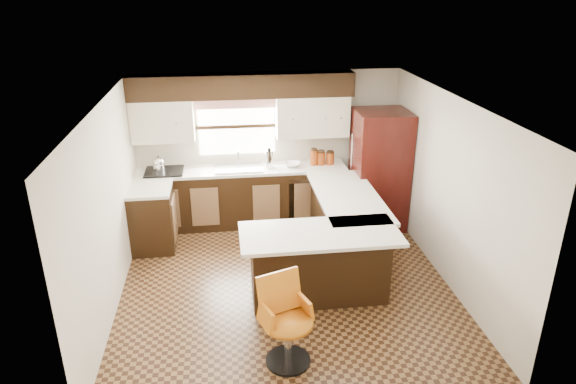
{
  "coord_description": "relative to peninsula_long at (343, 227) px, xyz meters",
  "views": [
    {
      "loc": [
        -0.71,
        -5.73,
        3.69
      ],
      "look_at": [
        0.09,
        0.45,
        1.11
      ],
      "focal_mm": 32.0,
      "sensor_mm": 36.0,
      "label": 1
    }
  ],
  "objects": [
    {
      "name": "counter_back",
      "position": [
        -1.35,
        1.28,
        0.47
      ],
      "size": [
        3.3,
        0.6,
        0.04
      ],
      "primitive_type": "cube",
      "color": "silver",
      "rests_on": "base_cab_back"
    },
    {
      "name": "soffit",
      "position": [
        -1.3,
        1.4,
        1.77
      ],
      "size": [
        3.4,
        0.35,
        0.36
      ],
      "primitive_type": "cube",
      "color": "black",
      "rests_on": "wall_back"
    },
    {
      "name": "peninsula_return",
      "position": [
        -0.53,
        -0.97,
        0.0
      ],
      "size": [
        1.65,
        0.6,
        0.9
      ],
      "primitive_type": "cube",
      "color": "black",
      "rests_on": "floor"
    },
    {
      "name": "wall_right",
      "position": [
        1.2,
        -0.62,
        0.75
      ],
      "size": [
        0.0,
        4.4,
        4.4
      ],
      "primitive_type": "plane",
      "rotation": [
        1.57,
        0.0,
        -1.57
      ],
      "color": "beige",
      "rests_on": "floor"
    },
    {
      "name": "wall_left",
      "position": [
        -3.0,
        -0.62,
        0.75
      ],
      "size": [
        0.0,
        4.4,
        4.4
      ],
      "primitive_type": "plane",
      "rotation": [
        1.57,
        0.0,
        1.57
      ],
      "color": "beige",
      "rests_on": "floor"
    },
    {
      "name": "canister_med",
      "position": [
        -0.08,
        1.3,
        0.6
      ],
      "size": [
        0.14,
        0.14,
        0.21
      ],
      "primitive_type": "cylinder",
      "color": "#86340C",
      "rests_on": "counter_back"
    },
    {
      "name": "canister_large",
      "position": [
        -0.2,
        1.3,
        0.62
      ],
      "size": [
        0.12,
        0.12,
        0.24
      ],
      "primitive_type": "cylinder",
      "color": "#86340C",
      "rests_on": "counter_back"
    },
    {
      "name": "upper_cab_right",
      "position": [
        -0.22,
        1.4,
        1.27
      ],
      "size": [
        1.14,
        0.35,
        0.64
      ],
      "primitive_type": "cube",
      "color": "beige",
      "rests_on": "wall_back"
    },
    {
      "name": "dishwasher",
      "position": [
        -0.35,
        0.99,
        -0.02
      ],
      "size": [
        0.58,
        0.03,
        0.78
      ],
      "primitive_type": "cube",
      "color": "black",
      "rests_on": "floor"
    },
    {
      "name": "counter_left",
      "position": [
        -2.7,
        0.62,
        0.47
      ],
      "size": [
        0.6,
        0.7,
        0.04
      ],
      "primitive_type": "cube",
      "color": "silver",
      "rests_on": "base_cab_left"
    },
    {
      "name": "base_cab_back",
      "position": [
        -1.35,
        1.28,
        0.0
      ],
      "size": [
        3.3,
        0.6,
        0.9
      ],
      "primitive_type": "cube",
      "color": "black",
      "rests_on": "floor"
    },
    {
      "name": "cooktop",
      "position": [
        -2.55,
        1.25,
        0.51
      ],
      "size": [
        0.58,
        0.5,
        0.02
      ],
      "primitive_type": "cube",
      "color": "black",
      "rests_on": "counter_back"
    },
    {
      "name": "wall_front",
      "position": [
        -0.9,
        -2.83,
        0.75
      ],
      "size": [
        4.4,
        0.0,
        4.4
      ],
      "primitive_type": "plane",
      "rotation": [
        -1.57,
        0.0,
        0.0
      ],
      "color": "beige",
      "rests_on": "floor"
    },
    {
      "name": "refrigerator",
      "position": [
        0.78,
        0.94,
        0.49
      ],
      "size": [
        0.8,
        0.77,
        1.87
      ],
      "primitive_type": "cube",
      "color": "#340C08",
      "rests_on": "floor"
    },
    {
      "name": "counter_pen_return",
      "position": [
        -0.55,
        -1.06,
        0.47
      ],
      "size": [
        1.89,
        0.84,
        0.04
      ],
      "primitive_type": "cube",
      "color": "silver",
      "rests_on": "peninsula_return"
    },
    {
      "name": "wall_back",
      "position": [
        -0.9,
        1.58,
        0.75
      ],
      "size": [
        4.4,
        0.0,
        4.4
      ],
      "primitive_type": "plane",
      "rotation": [
        1.57,
        0.0,
        0.0
      ],
      "color": "beige",
      "rests_on": "floor"
    },
    {
      "name": "bar_chair",
      "position": [
        -1.06,
        -2.12,
        0.03
      ],
      "size": [
        0.66,
        0.66,
        0.96
      ],
      "primitive_type": null,
      "rotation": [
        0.0,
        0.0,
        0.36
      ],
      "color": "#C46711",
      "rests_on": "floor"
    },
    {
      "name": "floor",
      "position": [
        -0.9,
        -0.62,
        -0.45
      ],
      "size": [
        4.4,
        4.4,
        0.0
      ],
      "primitive_type": "plane",
      "color": "#49301A",
      "rests_on": "ground"
    },
    {
      "name": "upper_cab_left",
      "position": [
        -2.52,
        1.4,
        1.27
      ],
      "size": [
        0.94,
        0.35,
        0.64
      ],
      "primitive_type": "cube",
      "color": "beige",
      "rests_on": "wall_back"
    },
    {
      "name": "mixing_bowl",
      "position": [
        -0.55,
        1.28,
        0.53
      ],
      "size": [
        0.31,
        0.31,
        0.06
      ],
      "primitive_type": "imported",
      "rotation": [
        0.0,
        0.0,
        -0.27
      ],
      "color": "white",
      "rests_on": "counter_back"
    },
    {
      "name": "peninsula_long",
      "position": [
        0.0,
        0.0,
        0.0
      ],
      "size": [
        0.6,
        1.95,
        0.9
      ],
      "primitive_type": "cube",
      "color": "black",
      "rests_on": "floor"
    },
    {
      "name": "sink",
      "position": [
        -1.4,
        1.25,
        0.51
      ],
      "size": [
        0.75,
        0.45,
        0.03
      ],
      "primitive_type": "cube",
      "color": "#B2B2B7",
      "rests_on": "counter_back"
    },
    {
      "name": "ceiling",
      "position": [
        -0.9,
        -0.62,
        1.95
      ],
      "size": [
        4.4,
        4.4,
        0.0
      ],
      "primitive_type": "plane",
      "rotation": [
        3.14,
        0.0,
        0.0
      ],
      "color": "silver",
      "rests_on": "wall_back"
    },
    {
      "name": "kettle",
      "position": [
        -2.62,
        1.26,
        0.64
      ],
      "size": [
        0.18,
        0.18,
        0.24
      ],
      "primitive_type": null,
      "color": "silver",
      "rests_on": "cooktop"
    },
    {
      "name": "canister_small",
      "position": [
        0.06,
        1.3,
        0.59
      ],
      "size": [
        0.13,
        0.13,
        0.19
      ],
      "primitive_type": "cylinder",
      "color": "#86340C",
      "rests_on": "counter_back"
    },
    {
      "name": "window_pane",
      "position": [
        -1.4,
        1.56,
        1.1
      ],
      "size": [
        1.2,
        0.02,
        0.9
      ],
      "primitive_type": "cube",
      "color": "white",
      "rests_on": "wall_back"
    },
    {
      "name": "counter_pen_long",
      "position": [
        0.05,
        0.0,
        0.47
      ],
      "size": [
        0.84,
        1.95,
        0.04
      ],
      "primitive_type": "cube",
      "color": "silver",
      "rests_on": "peninsula_long"
    },
    {
      "name": "percolator",
      "position": [
        -0.91,
        1.28,
        0.64
      ],
      "size": [
        0.13,
        0.13,
        0.28
      ],
      "primitive_type": "cylinder",
      "color": "silver",
      "rests_on": "counter_back"
    },
    {
      "name": "valance",
      "position": [
        -1.4,
        1.52,
        1.49
      ],
      "size": [
        1.3,
        0.06,
        0.18
      ],
      "primitive_type": "cube",
      "color": "#D19B93",
      "rests_on": "wall_back"
    },
    {
      "name": "base_cab_left",
      "position": [
        -2.7,
        0.62,
        0.0
      ],
      "size": [
        0.6,
        0.7,
        0.9
      ],
      "primitive_type": "cube",
      "color": "black",
      "rests_on": "floor"
    }
  ]
}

